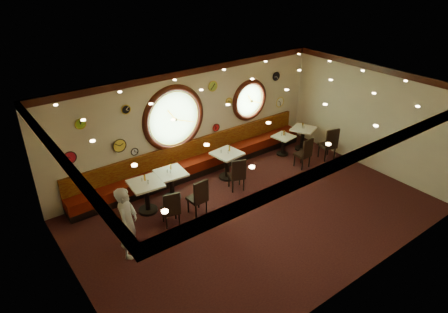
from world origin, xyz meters
TOP-DOWN VIEW (x-y plane):
  - floor at (0.00, 0.00)m, footprint 9.00×6.00m
  - ceiling at (0.00, 0.00)m, footprint 9.00×6.00m
  - wall_back at (0.00, 3.00)m, footprint 9.00×0.02m
  - wall_front at (0.00, -3.00)m, footprint 9.00×0.02m
  - wall_left at (-4.50, 0.00)m, footprint 0.02×6.00m
  - wall_right at (4.50, 0.00)m, footprint 0.02×6.00m
  - molding_back at (0.00, 2.95)m, footprint 9.00×0.10m
  - molding_front at (0.00, -2.95)m, footprint 9.00×0.10m
  - molding_left at (-4.45, 0.00)m, footprint 0.10×6.00m
  - molding_right at (4.45, 0.00)m, footprint 0.10×6.00m
  - banquette_base at (0.00, 2.72)m, footprint 8.00×0.55m
  - banquette_seat at (0.00, 2.72)m, footprint 8.00×0.55m
  - banquette_back at (0.00, 2.94)m, footprint 8.00×0.10m
  - porthole_left_glass at (-0.60, 3.00)m, footprint 1.66×0.02m
  - porthole_left_frame at (-0.60, 2.98)m, footprint 1.98×0.18m
  - porthole_left_ring at (-0.60, 2.95)m, footprint 1.61×0.03m
  - porthole_right_glass at (2.20, 3.00)m, footprint 1.10×0.02m
  - porthole_right_frame at (2.20, 2.98)m, footprint 1.38×0.18m
  - porthole_right_ring at (2.20, 2.95)m, footprint 1.09×0.03m
  - wall_clock_0 at (-3.20, 2.96)m, footprint 0.26×0.03m
  - wall_clock_1 at (0.85, 2.96)m, footprint 0.24×0.03m
  - wall_clock_2 at (-1.90, 2.96)m, footprint 0.20×0.03m
  - wall_clock_3 at (-2.30, 2.96)m, footprint 0.36×0.03m
  - wall_clock_4 at (0.75, 2.96)m, footprint 0.30×0.03m
  - wall_clock_5 at (3.30, 2.96)m, footprint 0.28×0.03m
  - wall_clock_6 at (-2.00, 2.96)m, footprint 0.24×0.03m
  - wall_clock_7 at (1.35, 2.96)m, footprint 0.22×0.03m
  - wall_clock_8 at (-3.60, 2.96)m, footprint 0.32×0.03m
  - wall_clock_9 at (3.55, 2.96)m, footprint 0.34×0.03m
  - table_a at (-2.19, 1.81)m, footprint 0.85×0.85m
  - table_b at (-1.37, 1.95)m, footprint 0.82×0.82m
  - table_c at (0.52, 1.94)m, footprint 0.85×0.85m
  - table_d at (2.93, 2.05)m, footprint 0.70×0.70m
  - table_e at (3.73, 1.93)m, footprint 0.93×0.93m
  - chair_a at (-1.99, 0.88)m, footprint 0.50×0.50m
  - chair_b at (-1.18, 0.88)m, footprint 0.46×0.46m
  - chair_c at (0.33, 1.21)m, footprint 0.53×0.53m
  - chair_d at (2.83, 1.00)m, footprint 0.43×0.43m
  - chair_e at (3.87, 0.90)m, footprint 0.56×0.56m
  - condiment_a_salt at (-2.22, 1.93)m, footprint 0.03×0.03m
  - condiment_b_salt at (-1.45, 1.98)m, footprint 0.04×0.04m
  - condiment_c_salt at (0.37, 2.04)m, footprint 0.04×0.04m
  - condiment_d_salt at (2.89, 2.11)m, footprint 0.04×0.04m
  - condiment_a_pepper at (-2.15, 1.71)m, footprint 0.04×0.04m
  - condiment_b_pepper at (-1.40, 1.91)m, footprint 0.03×0.03m
  - condiment_c_pepper at (0.51, 1.87)m, footprint 0.04×0.04m
  - condiment_d_pepper at (2.99, 2.04)m, footprint 0.04×0.04m
  - condiment_a_bottle at (-2.14, 1.92)m, footprint 0.05×0.05m
  - condiment_b_bottle at (-1.28, 2.09)m, footprint 0.05×0.05m
  - condiment_c_bottle at (0.64, 1.99)m, footprint 0.05×0.05m
  - condiment_d_bottle at (2.98, 2.10)m, footprint 0.05×0.05m
  - condiment_e_salt at (3.68, 1.95)m, footprint 0.04×0.04m
  - condiment_e_pepper at (3.69, 1.89)m, footprint 0.03×0.03m
  - condiment_e_bottle at (3.77, 2.02)m, footprint 0.05×0.05m
  - waiter at (-3.24, 0.56)m, footprint 0.72×0.75m

SIDE VIEW (x-z plane):
  - floor at x=0.00m, z-range 0.00..0.00m
  - banquette_base at x=0.00m, z-range 0.00..0.20m
  - banquette_seat at x=0.00m, z-range 0.20..0.50m
  - table_d at x=2.93m, z-range 0.09..0.76m
  - table_e at x=3.73m, z-range 0.10..0.89m
  - table_b at x=-1.37m, z-range 0.11..0.94m
  - table_c at x=0.52m, z-range 0.11..0.95m
  - table_a at x=-2.19m, z-range 0.11..0.98m
  - chair_a at x=-1.99m, z-range 0.26..0.88m
  - chair_d at x=2.83m, z-range 0.26..0.88m
  - chair_c at x=0.33m, z-range 0.26..0.88m
  - chair_b at x=-1.18m, z-range 0.27..0.91m
  - chair_e at x=3.87m, z-range 0.29..0.97m
  - condiment_d_salt at x=2.89m, z-range 0.68..0.78m
  - condiment_d_pepper at x=2.99m, z-range 0.68..0.79m
  - banquette_back at x=0.00m, z-range 0.48..1.02m
  - condiment_d_bottle at x=2.98m, z-range 0.68..0.84m
  - condiment_e_pepper at x=3.69m, z-range 0.79..0.88m
  - condiment_e_salt at x=3.68m, z-range 0.79..0.90m
  - waiter at x=-3.24m, z-range 0.00..1.72m
  - condiment_e_bottle at x=3.77m, z-range 0.79..0.94m
  - condiment_b_pepper at x=-1.40m, z-range 0.83..0.92m
  - condiment_b_salt at x=-1.45m, z-range 0.83..0.94m
  - condiment_c_salt at x=0.37m, z-range 0.84..0.94m
  - condiment_c_pepper at x=0.51m, z-range 0.84..0.96m
  - condiment_b_bottle at x=-1.28m, z-range 0.83..0.98m
  - condiment_a_salt at x=-2.22m, z-range 0.87..0.96m
  - condiment_c_bottle at x=0.64m, z-range 0.84..1.00m
  - condiment_a_pepper at x=-2.15m, z-range 0.87..0.98m
  - condiment_a_bottle at x=-2.14m, z-range 0.87..1.03m
  - wall_clock_1 at x=0.85m, z-range 1.08..1.32m
  - wall_clock_2 at x=-1.90m, z-range 1.10..1.30m
  - wall_clock_9 at x=3.55m, z-range 1.28..1.62m
  - wall_clock_3 at x=-2.30m, z-range 1.32..1.68m
  - wall_clock_8 at x=-3.60m, z-range 1.39..1.71m
  - wall_back at x=0.00m, z-range 0.00..3.20m
  - wall_front at x=0.00m, z-range 0.00..3.20m
  - wall_left at x=-4.50m, z-range 0.00..3.20m
  - wall_right at x=4.50m, z-range 0.00..3.20m
  - porthole_right_ring at x=2.20m, z-range 1.26..2.34m
  - porthole_right_glass at x=2.20m, z-range 1.25..2.35m
  - porthole_right_frame at x=2.20m, z-range 1.11..2.49m
  - porthole_left_glass at x=-0.60m, z-range 1.02..2.68m
  - porthole_left_frame at x=-0.60m, z-range 0.86..2.84m
  - porthole_left_ring at x=-0.60m, z-range 1.04..2.66m
  - wall_clock_7 at x=1.35m, z-range 1.84..2.06m
  - wall_clock_0 at x=-3.20m, z-range 2.22..2.48m
  - wall_clock_5 at x=3.30m, z-range 2.26..2.54m
  - wall_clock_6 at x=-2.00m, z-range 2.33..2.57m
  - wall_clock_4 at x=0.75m, z-range 2.40..2.70m
  - molding_back at x=0.00m, z-range 3.02..3.20m
  - molding_front at x=0.00m, z-range 3.02..3.20m
  - molding_left at x=-4.45m, z-range 3.02..3.20m
  - molding_right at x=4.45m, z-range 3.02..3.20m
  - ceiling at x=0.00m, z-range 3.19..3.21m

